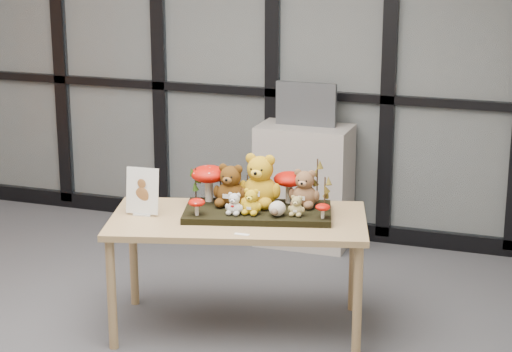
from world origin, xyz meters
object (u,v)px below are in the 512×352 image
at_px(mushroom_front_left, 197,206).
at_px(monitor, 306,104).
at_px(diorama_tray, 258,212).
at_px(mushroom_front_right, 323,210).
at_px(bear_pooh_yellow, 260,177).
at_px(bear_beige_small, 297,205).
at_px(sign_holder, 142,194).
at_px(display_table, 238,229).
at_px(cabinet, 304,186).
at_px(mushroom_back_right, 289,186).
at_px(bear_tan_back, 305,186).
at_px(bear_small_yellow, 251,200).
at_px(plush_cream_hedgehog, 277,208).
at_px(bear_brown_medium, 231,183).
at_px(mushroom_back_left, 209,182).
at_px(bear_white_bow, 234,202).

distance_m(mushroom_front_left, monitor, 1.68).
relative_size(diorama_tray, mushroom_front_right, 9.12).
height_order(mushroom_front_left, monitor, monitor).
relative_size(bear_pooh_yellow, bear_beige_small, 2.61).
bearing_deg(sign_holder, display_table, 9.28).
xyz_separation_m(cabinet, monitor, (0.00, 0.02, 0.59)).
bearing_deg(mushroom_back_right, bear_tan_back, -20.44).
height_order(display_table, bear_small_yellow, bear_small_yellow).
relative_size(mushroom_front_right, cabinet, 0.10).
xyz_separation_m(bear_small_yellow, mushroom_front_right, (0.39, 0.05, -0.03)).
xyz_separation_m(bear_beige_small, mushroom_back_right, (-0.11, 0.22, 0.04)).
bearing_deg(mushroom_front_left, plush_cream_hedgehog, 17.46).
bearing_deg(bear_pooh_yellow, bear_brown_medium, -172.58).
relative_size(bear_beige_small, mushroom_back_left, 0.55).
relative_size(diorama_tray, bear_tan_back, 3.44).
bearing_deg(cabinet, mushroom_back_right, -77.68).
xyz_separation_m(plush_cream_hedgehog, mushroom_front_right, (0.24, 0.04, -0.00)).
bearing_deg(cabinet, bear_tan_back, -73.68).
bearing_deg(bear_brown_medium, mushroom_back_left, 150.01).
height_order(diorama_tray, bear_brown_medium, bear_brown_medium).
xyz_separation_m(mushroom_back_left, cabinet, (0.17, 1.37, -0.38)).
bearing_deg(mushroom_front_right, diorama_tray, 174.42).
xyz_separation_m(mushroom_back_left, mushroom_front_right, (0.70, -0.09, -0.07)).
bearing_deg(cabinet, bear_white_bow, -88.05).
xyz_separation_m(bear_brown_medium, bear_white_bow, (0.08, -0.14, -0.06)).
distance_m(display_table, mushroom_back_left, 0.34).
height_order(diorama_tray, mushroom_front_left, mushroom_front_left).
distance_m(mushroom_back_right, cabinet, 1.32).
xyz_separation_m(diorama_tray, mushroom_back_right, (0.13, 0.18, 0.12)).
height_order(bear_beige_small, mushroom_back_right, mushroom_back_right).
distance_m(plush_cream_hedgehog, sign_holder, 0.76).
relative_size(bear_pooh_yellow, bear_small_yellow, 2.06).
xyz_separation_m(bear_tan_back, bear_white_bow, (-0.32, -0.27, -0.05)).
bearing_deg(sign_holder, bear_tan_back, 17.91).
relative_size(bear_brown_medium, bear_small_yellow, 1.68).
distance_m(diorama_tray, mushroom_back_left, 0.35).
bearing_deg(bear_tan_back, mushroom_back_right, 144.10).
distance_m(plush_cream_hedgehog, mushroom_back_right, 0.26).
relative_size(mushroom_back_left, sign_holder, 0.85).
distance_m(bear_beige_small, plush_cream_hedgehog, 0.11).
bearing_deg(display_table, diorama_tray, 26.57).
distance_m(bear_brown_medium, bear_beige_small, 0.41).
relative_size(mushroom_front_left, monitor, 0.24).
distance_m(mushroom_back_left, mushroom_front_left, 0.28).
bearing_deg(mushroom_back_left, monitor, 82.95).
relative_size(display_table, bear_small_yellow, 9.80).
height_order(diorama_tray, bear_beige_small, bear_beige_small).
relative_size(bear_small_yellow, mushroom_front_left, 1.54).
bearing_deg(mushroom_back_right, diorama_tray, -125.74).
relative_size(mushroom_front_right, sign_holder, 0.33).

